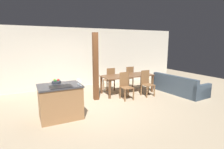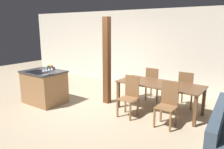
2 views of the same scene
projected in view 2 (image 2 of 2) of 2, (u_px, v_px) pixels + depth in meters
ground_plane at (90, 107)px, 5.88m from camera, size 16.00×16.00×0.00m
wall_back at (140, 49)px, 7.79m from camera, size 11.20×0.08×2.70m
kitchen_island at (44, 87)px, 6.16m from camera, size 1.12×0.86×0.93m
fruit_bowl at (50, 68)px, 6.29m from camera, size 0.25×0.25×0.12m
wine_glass_near at (44, 70)px, 5.48m from camera, size 0.07×0.07×0.16m
wine_glass_middle at (46, 70)px, 5.55m from camera, size 0.07×0.07×0.16m
wine_glass_far at (49, 69)px, 5.61m from camera, size 0.07×0.07×0.16m
wine_glass_end at (52, 69)px, 5.68m from camera, size 0.07×0.07×0.16m
dining_table at (160, 87)px, 5.48m from camera, size 2.12×0.89×0.74m
dining_chair_near_left at (130, 96)px, 5.26m from camera, size 0.40×0.40×0.98m
dining_chair_near_right at (167, 103)px, 4.72m from camera, size 0.40×0.40×0.98m
dining_chair_far_left at (153, 84)px, 6.31m from camera, size 0.40×0.40×0.98m
dining_chair_far_right at (186, 89)px, 5.77m from camera, size 0.40×0.40×0.98m
timber_post at (107, 61)px, 6.00m from camera, size 0.17×0.17×2.39m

